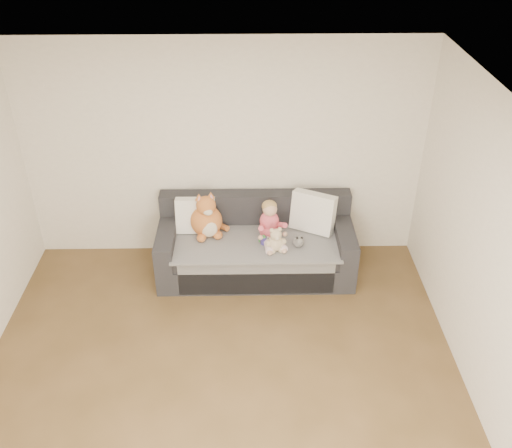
{
  "coord_description": "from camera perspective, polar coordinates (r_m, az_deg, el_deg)",
  "views": [
    {
      "loc": [
        0.26,
        -3.3,
        4.09
      ],
      "look_at": [
        0.35,
        1.87,
        0.75
      ],
      "focal_mm": 40.0,
      "sensor_mm": 36.0,
      "label": 1
    }
  ],
  "objects": [
    {
      "name": "sofa",
      "position": [
        6.56,
        -0.03,
        -2.33
      ],
      "size": [
        2.2,
        0.94,
        0.85
      ],
      "color": "#242428",
      "rests_on": "ground"
    },
    {
      "name": "cushion_right_back",
      "position": [
        6.54,
        5.58,
        1.02
      ],
      "size": [
        0.43,
        0.27,
        0.38
      ],
      "rotation": [
        0.0,
        0.0,
        -0.25
      ],
      "color": "white",
      "rests_on": "sofa"
    },
    {
      "name": "cushion_right_front",
      "position": [
        6.48,
        5.73,
        1.17
      ],
      "size": [
        0.54,
        0.42,
        0.47
      ],
      "rotation": [
        0.0,
        0.0,
        -0.47
      ],
      "color": "white",
      "rests_on": "sofa"
    },
    {
      "name": "plush_cat",
      "position": [
        6.41,
        -4.94,
        0.51
      ],
      "size": [
        0.44,
        0.43,
        0.55
      ],
      "rotation": [
        0.0,
        0.0,
        0.27
      ],
      "color": "#CC552D",
      "rests_on": "sofa"
    },
    {
      "name": "teddy_bear",
      "position": [
        6.16,
        1.99,
        -1.75
      ],
      "size": [
        0.23,
        0.18,
        0.29
      ],
      "rotation": [
        0.0,
        0.0,
        0.24
      ],
      "color": "tan",
      "rests_on": "sofa"
    },
    {
      "name": "plush_cow",
      "position": [
        6.27,
        4.27,
        -1.73
      ],
      "size": [
        0.13,
        0.19,
        0.16
      ],
      "rotation": [
        0.0,
        0.0,
        0.1
      ],
      "color": "white",
      "rests_on": "sofa"
    },
    {
      "name": "room_shell",
      "position": [
        4.65,
        -4.02,
        -4.04
      ],
      "size": [
        5.0,
        5.0,
        5.0
      ],
      "color": "brown",
      "rests_on": "ground"
    },
    {
      "name": "cushion_left",
      "position": [
        6.48,
        -6.07,
        0.86
      ],
      "size": [
        0.44,
        0.2,
        0.42
      ],
      "rotation": [
        0.0,
        0.0,
        -0.01
      ],
      "color": "white",
      "rests_on": "sofa"
    },
    {
      "name": "toddler",
      "position": [
        6.3,
        1.43,
        -0.0
      ],
      "size": [
        0.33,
        0.49,
        0.47
      ],
      "rotation": [
        0.0,
        0.0,
        0.22
      ],
      "color": "#D94C59",
      "rests_on": "sofa"
    },
    {
      "name": "sippy_cup",
      "position": [
        6.29,
        0.77,
        -1.53
      ],
      "size": [
        0.11,
        0.08,
        0.12
      ],
      "rotation": [
        0.0,
        0.0,
        -0.15
      ],
      "color": "#433695",
      "rests_on": "sofa"
    }
  ]
}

